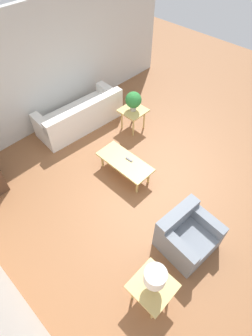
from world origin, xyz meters
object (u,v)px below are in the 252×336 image
coffee_table (125,163)px  table_lamp (155,277)px  side_table_lamp (152,288)px  sofa (81,116)px  armchair (186,235)px  side_table_plant (133,113)px  potted_plant (133,100)px

coffee_table → table_lamp: table_lamp is taller
side_table_lamp → table_lamp: bearing=-63.4°
side_table_lamp → sofa: bearing=-25.8°
armchair → side_table_plant: 3.16m
sofa → side_table_plant: sofa is taller
side_table_plant → potted_plant: (0.00, 0.00, 0.35)m
side_table_plant → potted_plant: size_ratio=1.22×
side_table_lamp → potted_plant: bearing=-43.1°
sofa → table_lamp: size_ratio=4.46×
potted_plant → sofa: bearing=39.9°
side_table_plant → side_table_lamp: 3.91m
side_table_plant → sofa: bearing=39.9°
sofa → side_table_lamp: bearing=68.0°
side_table_lamp → potted_plant: 3.93m
coffee_table → side_table_plant: (0.89, -1.19, 0.12)m
side_table_lamp → potted_plant: potted_plant is taller
side_table_plant → table_lamp: table_lamp is taller
potted_plant → armchair: bearing=149.3°
sofa → armchair: size_ratio=2.36×
table_lamp → potted_plant: bearing=-43.1°
sofa → coffee_table: sofa is taller
side_table_plant → side_table_lamp: (-2.86, 2.67, 0.00)m
coffee_table → armchair: bearing=167.2°
sofa → side_table_plant: (-0.98, -0.82, 0.18)m
side_table_lamp → coffee_table: bearing=-36.8°
armchair → coffee_table: armchair is taller
side_table_lamp → table_lamp: size_ratio=1.16×
coffee_table → side_table_lamp: size_ratio=2.11×
armchair → potted_plant: potted_plant is taller
coffee_table → potted_plant: bearing=-53.4°
potted_plant → side_table_plant: bearing=0.0°
coffee_table → table_lamp: size_ratio=2.46×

